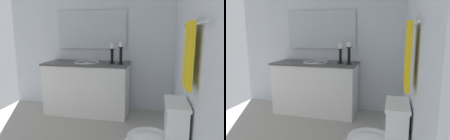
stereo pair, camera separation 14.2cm
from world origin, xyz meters
TOP-DOWN VIEW (x-y plane):
  - wall_back at (0.00, 1.44)m, footprint 2.71×0.04m
  - wall_left at (-1.36, 0.00)m, footprint 0.04×2.89m
  - vanity_cabinet at (-1.03, 0.06)m, footprint 0.58×1.35m
  - sink_basin at (-1.03, 0.06)m, footprint 0.40×0.40m
  - mirror at (-1.31, 0.06)m, footprint 0.02×1.19m
  - candle_holder_tall at (-0.98, 0.62)m, footprint 0.09×0.09m
  - candle_holder_short at (-1.03, 0.47)m, footprint 0.09×0.09m
  - towel_bar at (0.52, 1.38)m, footprint 0.81×0.02m
  - towel_near_vanity at (0.52, 1.37)m, footprint 0.28×0.03m

SIDE VIEW (x-z plane):
  - vanity_cabinet at x=-1.03m, z-range 0.00..0.84m
  - sink_basin at x=-1.03m, z-range 0.68..0.92m
  - candle_holder_short at x=-1.03m, z-range 0.85..1.15m
  - candle_holder_tall at x=-0.98m, z-range 0.85..1.17m
  - towel_near_vanity at x=0.52m, z-range 0.91..1.40m
  - wall_back at x=0.00m, z-range 0.00..2.45m
  - wall_left at x=-1.36m, z-range 0.00..2.45m
  - mirror at x=-1.31m, z-range 1.04..1.67m
  - towel_bar at x=0.52m, z-range 1.37..1.39m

